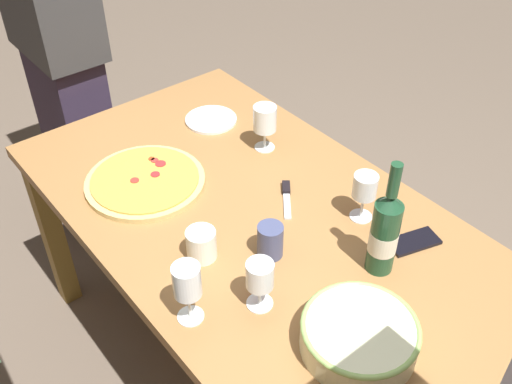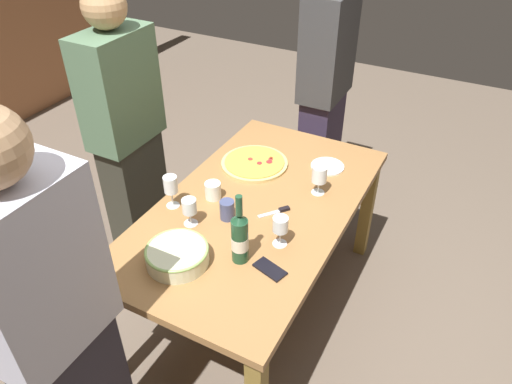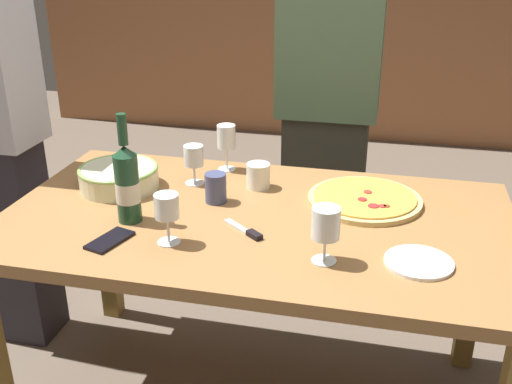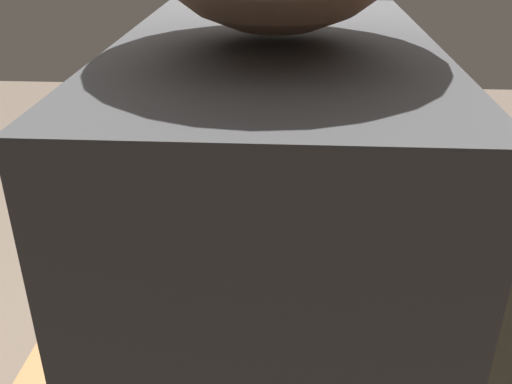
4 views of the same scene
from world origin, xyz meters
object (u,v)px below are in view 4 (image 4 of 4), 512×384
object	(u,v)px
wine_glass_near_pizza	(321,154)
cup_ceramic	(281,180)
wine_bottle	(229,134)
wine_glass_far_right	(192,156)
wine_glass_by_bottle	(163,221)
side_plate	(163,313)
cup_amber	(328,198)
cell_phone	(191,164)
person_host	(313,80)
serving_bowl	(293,142)
dining_table	(256,241)
wine_glass_far_left	(370,158)
pizza_knife	(217,213)
pizza	(318,275)

from	to	relation	value
wine_glass_near_pizza	cup_ceramic	size ratio (longest dim) A/B	1.43
wine_bottle	wine_glass_far_right	xyz separation A→B (m)	(0.17, -0.11, -0.02)
wine_glass_by_bottle	cup_ceramic	xyz separation A→B (m)	(-0.40, 0.31, -0.06)
wine_glass_near_pizza	side_plate	world-z (taller)	wine_glass_near_pizza
cup_amber	cell_phone	size ratio (longest dim) A/B	0.61
cup_amber	person_host	bearing A→B (deg)	-178.70
serving_bowl	wine_bottle	world-z (taller)	wine_bottle
dining_table	wine_glass_far_left	size ratio (longest dim) A/B	9.23
wine_glass_far_left	pizza_knife	xyz separation A→B (m)	(0.20, -0.49, -0.11)
side_plate	pizza	bearing A→B (deg)	114.31
wine_glass_near_pizza	wine_glass_by_bottle	size ratio (longest dim) A/B	0.89
pizza	cell_phone	size ratio (longest dim) A/B	2.60
pizza	side_plate	xyz separation A→B (m)	(0.17, -0.37, -0.01)
serving_bowl	wine_glass_far_right	size ratio (longest dim) A/B	1.82
wine_glass_far_right	cup_amber	distance (m)	0.48
pizza	serving_bowl	xyz separation A→B (m)	(-0.84, -0.07, 0.03)
dining_table	cell_phone	xyz separation A→B (m)	(-0.37, -0.26, 0.10)
side_plate	cell_phone	bearing A→B (deg)	-175.23
pizza	pizza_knife	xyz separation A→B (m)	(-0.32, -0.30, -0.01)
serving_bowl	person_host	bearing A→B (deg)	171.18
serving_bowl	pizza_knife	world-z (taller)	serving_bowl
wine_glass_near_pizza	wine_glass_far_right	bearing A→B (deg)	-81.26
wine_glass_far_left	wine_glass_near_pizza	bearing A→B (deg)	-115.36
pizza	wine_glass_by_bottle	world-z (taller)	wine_glass_by_bottle
wine_glass_by_bottle	dining_table	bearing A→B (deg)	136.16
side_plate	wine_glass_far_left	bearing A→B (deg)	141.22
wine_glass_far_left	cell_phone	xyz separation A→B (m)	(-0.18, -0.63, -0.11)
pizza	wine_bottle	distance (m)	0.77
cup_ceramic	cell_phone	world-z (taller)	cup_ceramic
pizza	person_host	size ratio (longest dim) A/B	0.22
pizza	wine_glass_near_pizza	bearing A→B (deg)	177.50
cup_amber	cup_ceramic	distance (m)	0.18
pizza	wine_glass_far_left	size ratio (longest dim) A/B	2.16
pizza	side_plate	world-z (taller)	pizza
dining_table	pizza	distance (m)	0.39
cell_phone	pizza_knife	xyz separation A→B (m)	(0.37, 0.14, 0.00)
wine_bottle	wine_glass_far_right	world-z (taller)	wine_bottle
serving_bowl	wine_glass_by_bottle	distance (m)	0.84
pizza	wine_glass_near_pizza	world-z (taller)	wine_glass_near_pizza
wine_glass_far_right	cup_ceramic	size ratio (longest dim) A/B	1.53
wine_glass_by_bottle	side_plate	xyz separation A→B (m)	(0.25, 0.04, -0.11)
wine_glass_by_bottle	wine_glass_far_left	world-z (taller)	wine_glass_far_left
wine_glass_far_right	cup_ceramic	bearing A→B (deg)	80.49
dining_table	wine_glass_far_left	bearing A→B (deg)	118.35
wine_glass_near_pizza	wine_glass_far_right	distance (m)	0.44
cell_phone	pizza_knife	world-z (taller)	pizza_knife
serving_bowl	pizza	bearing A→B (deg)	4.78
wine_bottle	wine_glass_near_pizza	xyz separation A→B (m)	(0.10, 0.33, -0.03)
cup_ceramic	pizza_knife	size ratio (longest dim) A/B	0.69
dining_table	cup_ceramic	world-z (taller)	cup_ceramic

